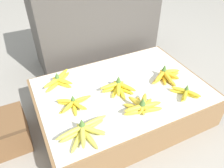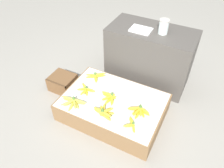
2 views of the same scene
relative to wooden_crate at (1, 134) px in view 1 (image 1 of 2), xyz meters
The scene contains 11 objects.
ground_plane 0.79m from the wooden_crate, ahead, with size 10.00×10.00×0.00m, color gray.
display_platform 0.79m from the wooden_crate, ahead, with size 1.11×0.77×0.24m.
back_vendor_table 1.16m from the wooden_crate, 36.86° to the left, with size 1.03×0.51×0.74m.
wooden_crate is the anchor object (origin of this frame).
banana_bunch_front_left 0.57m from the wooden_crate, 38.84° to the right, with size 0.30×0.18×0.10m.
banana_bunch_front_midleft 0.86m from the wooden_crate, 21.92° to the right, with size 0.23×0.17×0.11m.
banana_bunch_front_midright 1.16m from the wooden_crate, 16.66° to the right, with size 0.14×0.17×0.08m.
banana_bunch_middle_left 0.48m from the wooden_crate, 14.77° to the right, with size 0.22×0.17×0.08m.
banana_bunch_middle_midleft 0.77m from the wooden_crate, ahead, with size 0.20×0.18×0.10m.
banana_bunch_middle_midright 1.12m from the wooden_crate, ahead, with size 0.25×0.17×0.10m.
banana_bunch_back_left 0.48m from the wooden_crate, 17.98° to the left, with size 0.22×0.19×0.10m.
Camera 1 is at (-0.55, -0.96, 1.15)m, focal length 35.00 mm.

